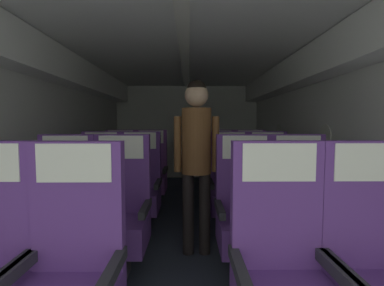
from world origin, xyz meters
TOP-DOWN VIEW (x-y plane):
  - ground at (0.00, 3.23)m, footprint 3.53×6.86m
  - fuselage_shell at (0.00, 3.50)m, footprint 3.41×6.51m
  - seat_a_left_aisle at (-0.54, 1.43)m, footprint 0.51×0.49m
  - seat_a_right_aisle at (1.01, 1.44)m, footprint 0.51×0.49m
  - seat_a_right_window at (0.52, 1.44)m, footprint 0.51×0.49m
  - seat_b_left_window at (-1.01, 2.38)m, footprint 0.51×0.49m
  - seat_b_left_aisle at (-0.53, 2.39)m, footprint 0.51×0.49m
  - seat_b_right_aisle at (1.00, 2.38)m, footprint 0.51×0.49m
  - seat_b_right_window at (0.54, 2.37)m, footprint 0.51×0.49m
  - seat_c_left_window at (-1.01, 3.33)m, footprint 0.51×0.49m
  - seat_c_left_aisle at (-0.54, 3.33)m, footprint 0.51×0.49m
  - seat_c_right_aisle at (1.01, 3.33)m, footprint 0.51×0.49m
  - seat_c_right_window at (0.54, 3.33)m, footprint 0.51×0.49m
  - seat_d_left_window at (-1.02, 4.28)m, footprint 0.51×0.49m
  - seat_d_left_aisle at (-0.54, 4.27)m, footprint 0.51×0.49m
  - seat_d_right_aisle at (1.01, 4.26)m, footprint 0.51×0.49m
  - seat_d_right_window at (0.52, 4.27)m, footprint 0.51×0.49m
  - flight_attendant at (0.13, 2.70)m, footprint 0.43×0.28m

SIDE VIEW (x-z plane):
  - ground at x=0.00m, z-range -0.02..0.00m
  - seat_a_left_aisle at x=-0.54m, z-range -0.09..1.07m
  - seat_a_right_aisle at x=1.01m, z-range -0.09..1.07m
  - seat_a_right_window at x=0.52m, z-range -0.09..1.07m
  - seat_b_left_window at x=-1.01m, z-range -0.09..1.07m
  - seat_b_left_aisle at x=-0.53m, z-range -0.09..1.07m
  - seat_b_right_aisle at x=1.00m, z-range -0.09..1.07m
  - seat_b_right_window at x=0.54m, z-range -0.09..1.07m
  - seat_c_left_window at x=-1.01m, z-range -0.09..1.07m
  - seat_c_left_aisle at x=-0.54m, z-range -0.09..1.07m
  - seat_c_right_aisle at x=1.01m, z-range -0.09..1.07m
  - seat_c_right_window at x=0.54m, z-range -0.09..1.07m
  - seat_d_left_window at x=-1.02m, z-range -0.09..1.07m
  - seat_d_left_aisle at x=-0.54m, z-range -0.09..1.07m
  - seat_d_right_aisle at x=1.01m, z-range -0.09..1.07m
  - seat_d_right_window at x=0.52m, z-range -0.09..1.07m
  - flight_attendant at x=0.13m, z-range 0.20..1.87m
  - fuselage_shell at x=0.00m, z-range 0.46..2.66m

